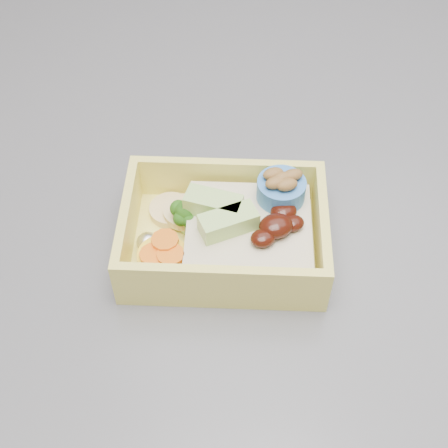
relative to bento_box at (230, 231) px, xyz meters
name	(u,v)px	position (x,y,z in m)	size (l,w,h in m)	color
bento_box	(230,231)	(0.00, 0.00, 0.00)	(0.19, 0.16, 0.06)	#F4E664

